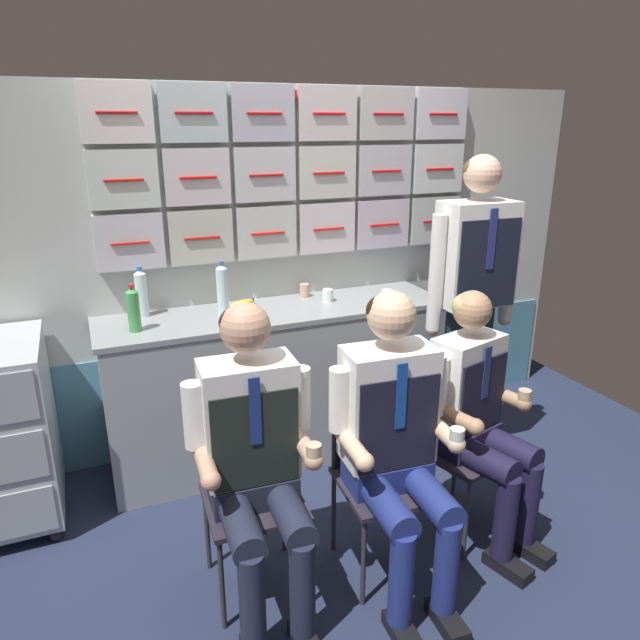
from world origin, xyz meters
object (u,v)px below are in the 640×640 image
object	(u,v)px
service_trolley	(9,428)
paper_cup_tan	(387,295)
folding_chair_right	(449,426)
crew_member_standing	(473,285)
snack_banana	(242,303)
crew_member_left	(255,449)
folding_chair_left	(248,472)
folding_chair_center	(378,456)
crew_member_right	(479,410)
crew_member_center	(395,432)
water_bottle_clear	(222,290)

from	to	relation	value
service_trolley	paper_cup_tan	size ratio (longest dim) A/B	13.93
service_trolley	folding_chair_right	distance (m)	2.18
crew_member_standing	snack_banana	world-z (taller)	crew_member_standing
crew_member_left	folding_chair_left	bearing A→B (deg)	87.18
service_trolley	folding_chair_center	distance (m)	1.82
service_trolley	paper_cup_tan	xyz separation A→B (m)	(2.11, 0.01, 0.45)
folding_chair_center	crew_member_right	world-z (taller)	crew_member_right
snack_banana	paper_cup_tan	bearing A→B (deg)	-13.42
folding_chair_right	snack_banana	distance (m)	1.36
folding_chair_left	paper_cup_tan	bearing A→B (deg)	36.98
crew_member_center	crew_member_left	bearing A→B (deg)	169.48
water_bottle_clear	paper_cup_tan	distance (m)	0.99
crew_member_right	crew_member_standing	distance (m)	0.80
crew_member_center	snack_banana	xyz separation A→B (m)	(-0.28, 1.31, 0.22)
folding_chair_left	crew_member_left	world-z (taller)	crew_member_left
folding_chair_left	water_bottle_clear	bearing A→B (deg)	81.09
folding_chair_right	snack_banana	xyz separation A→B (m)	(-0.75, 1.04, 0.43)
crew_member_left	crew_member_right	bearing A→B (deg)	0.35
service_trolley	water_bottle_clear	size ratio (longest dim) A/B	3.09
crew_member_left	crew_member_standing	world-z (taller)	crew_member_standing
service_trolley	folding_chair_left	distance (m)	1.29
crew_member_center	water_bottle_clear	size ratio (longest dim) A/B	4.27
folding_chair_center	crew_member_standing	xyz separation A→B (m)	(0.86, 0.54, 0.57)
folding_chair_center	crew_member_standing	size ratio (longest dim) A/B	0.47
crew_member_standing	crew_member_center	bearing A→B (deg)	-141.32
crew_member_left	water_bottle_clear	xyz separation A→B (m)	(0.15, 1.09, 0.35)
crew_member_center	water_bottle_clear	world-z (taller)	crew_member_center
folding_chair_left	crew_member_right	distance (m)	1.10
crew_member_standing	paper_cup_tan	size ratio (longest dim) A/B	26.21
folding_chair_left	crew_member_right	size ratio (longest dim) A/B	0.69
crew_member_left	paper_cup_tan	bearing A→B (deg)	41.55
crew_member_right	crew_member_standing	size ratio (longest dim) A/B	0.69
service_trolley	snack_banana	xyz separation A→B (m)	(1.26, 0.21, 0.44)
crew_member_center	snack_banana	size ratio (longest dim) A/B	7.62
water_bottle_clear	paper_cup_tan	bearing A→B (deg)	-5.13
folding_chair_left	water_bottle_clear	distance (m)	1.10
water_bottle_clear	paper_cup_tan	size ratio (longest dim) A/B	4.50
water_bottle_clear	paper_cup_tan	xyz separation A→B (m)	(0.98, -0.09, -0.11)
crew_member_left	water_bottle_clear	size ratio (longest dim) A/B	4.23
folding_chair_left	folding_chair_center	world-z (taller)	same
folding_chair_center	service_trolley	bearing A→B (deg)	148.66
service_trolley	folding_chair_center	world-z (taller)	service_trolley
crew_member_standing	folding_chair_right	bearing A→B (deg)	-133.19
paper_cup_tan	folding_chair_left	bearing A→B (deg)	-143.02
crew_member_center	crew_member_standing	bearing A→B (deg)	38.68
service_trolley	crew_member_standing	bearing A→B (deg)	-9.66
crew_member_right	paper_cup_tan	size ratio (longest dim) A/B	18.01
folding_chair_center	folding_chair_right	distance (m)	0.47
service_trolley	water_bottle_clear	distance (m)	1.26
crew_member_right	snack_banana	size ratio (longest dim) A/B	7.15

